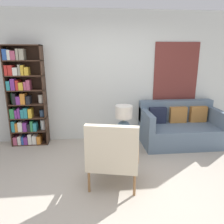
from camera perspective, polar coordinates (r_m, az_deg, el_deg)
The scene contains 7 objects.
ground_plane at distance 3.22m, azimuth 1.11°, elevation -19.97°, with size 14.00×14.00×0.00m, color #B2A899.
wall_back at distance 4.69m, azimuth -1.42°, elevation 9.00°, with size 6.40×0.08×2.70m.
bookshelf at distance 4.74m, azimuth -21.91°, elevation 2.82°, with size 0.72×0.30×2.01m.
armchair at distance 3.02m, azimuth 0.17°, elevation -10.94°, with size 0.82×0.74×0.97m.
couch at distance 4.83m, azimuth 17.20°, elevation -3.97°, with size 1.60×0.90×0.87m.
side_table at distance 3.87m, azimuth 2.32°, elevation -5.67°, with size 0.56×0.56×0.53m.
table_lamp at distance 3.75m, azimuth 3.11°, elevation -1.28°, with size 0.29×0.29×0.46m.
Camera 1 is at (-0.33, -2.62, 1.85)m, focal length 35.00 mm.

